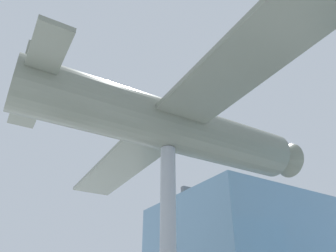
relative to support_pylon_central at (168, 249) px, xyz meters
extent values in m
cube|color=#51565B|center=(-9.19, 13.18, 5.75)|extent=(0.36, 12.75, 0.60)
cylinder|color=#999EA3|center=(0.00, 0.00, 0.00)|extent=(0.57, 0.57, 7.40)
cylinder|color=slate|center=(0.00, 0.00, 4.72)|extent=(2.30, 11.87, 2.03)
cube|color=slate|center=(0.00, 0.00, 4.72)|extent=(19.53, 2.72, 0.18)
cube|color=slate|center=(-0.12, -5.20, 4.87)|extent=(6.26, 1.15, 0.18)
cube|color=slate|center=(-0.12, -5.20, 5.75)|extent=(0.21, 1.10, 1.66)
cone|color=slate|center=(0.15, 6.47, 4.72)|extent=(1.75, 1.15, 1.72)
sphere|color=black|center=(0.17, 7.20, 4.72)|extent=(0.44, 0.44, 0.44)
camera|label=1|loc=(9.88, -6.02, -1.77)|focal=35.00mm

